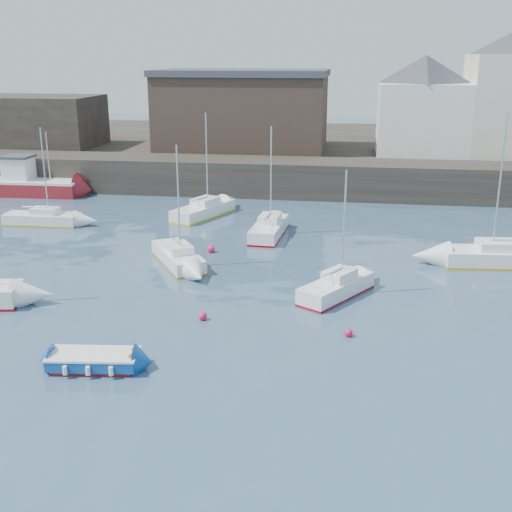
# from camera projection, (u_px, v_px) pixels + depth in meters

# --- Properties ---
(water) EXTENTS (220.00, 220.00, 0.00)m
(water) POSITION_uv_depth(u_px,v_px,m) (207.00, 393.00, 23.40)
(water) COLOR #2D4760
(water) RESTS_ON ground
(quay_wall) EXTENTS (90.00, 5.00, 3.00)m
(quay_wall) POSITION_uv_depth(u_px,v_px,m) (296.00, 178.00, 55.95)
(quay_wall) COLOR #28231E
(quay_wall) RESTS_ON ground
(land_strip) EXTENTS (90.00, 32.00, 2.80)m
(land_strip) POSITION_uv_depth(u_px,v_px,m) (310.00, 150.00, 72.95)
(land_strip) COLOR #28231E
(land_strip) RESTS_ON ground
(bldg_east_d) EXTENTS (11.14, 11.14, 8.95)m
(bldg_east_d) POSITION_uv_depth(u_px,v_px,m) (423.00, 105.00, 58.73)
(bldg_east_d) COLOR white
(bldg_east_d) RESTS_ON land_strip
(warehouse) EXTENTS (16.40, 10.40, 7.60)m
(warehouse) POSITION_uv_depth(u_px,v_px,m) (243.00, 110.00, 62.81)
(warehouse) COLOR #3D2D26
(warehouse) RESTS_ON land_strip
(bldg_west) EXTENTS (14.00, 8.00, 5.00)m
(bldg_west) POSITION_uv_depth(u_px,v_px,m) (29.00, 121.00, 65.42)
(bldg_west) COLOR #353028
(bldg_west) RESTS_ON land_strip
(blue_dinghy) EXTENTS (3.66, 2.05, 0.67)m
(blue_dinghy) POSITION_uv_depth(u_px,v_px,m) (94.00, 360.00, 25.09)
(blue_dinghy) COLOR maroon
(blue_dinghy) RESTS_ON ground
(fishing_boat) EXTENTS (8.41, 3.35, 5.52)m
(fishing_boat) POSITION_uv_depth(u_px,v_px,m) (31.00, 183.00, 56.06)
(fishing_boat) COLOR maroon
(fishing_boat) RESTS_ON ground
(sailboat_b) EXTENTS (4.40, 5.56, 7.04)m
(sailboat_b) POSITION_uv_depth(u_px,v_px,m) (178.00, 256.00, 37.66)
(sailboat_b) COLOR white
(sailboat_b) RESTS_ON ground
(sailboat_c) EXTENTS (3.92, 4.97, 6.43)m
(sailboat_c) POSITION_uv_depth(u_px,v_px,m) (337.00, 287.00, 32.59)
(sailboat_c) COLOR white
(sailboat_c) RESTS_ON ground
(sailboat_d) EXTENTS (7.03, 2.77, 8.76)m
(sailboat_d) POSITION_uv_depth(u_px,v_px,m) (503.00, 256.00, 37.40)
(sailboat_d) COLOR white
(sailboat_d) RESTS_ON ground
(sailboat_e) EXTENTS (5.46, 1.87, 6.97)m
(sailboat_e) POSITION_uv_depth(u_px,v_px,m) (43.00, 218.00, 46.35)
(sailboat_e) COLOR white
(sailboat_e) RESTS_ON ground
(sailboat_f) EXTENTS (2.15, 5.71, 7.30)m
(sailboat_f) POSITION_uv_depth(u_px,v_px,m) (269.00, 228.00, 43.47)
(sailboat_f) COLOR white
(sailboat_f) RESTS_ON ground
(sailboat_h) EXTENTS (4.11, 6.26, 7.71)m
(sailboat_h) POSITION_uv_depth(u_px,v_px,m) (203.00, 210.00, 48.70)
(sailboat_h) COLOR white
(sailboat_h) RESTS_ON ground
(buoy_near) EXTENTS (0.39, 0.39, 0.39)m
(buoy_near) POSITION_uv_depth(u_px,v_px,m) (203.00, 320.00, 29.82)
(buoy_near) COLOR #EC1545
(buoy_near) RESTS_ON ground
(buoy_mid) EXTENTS (0.37, 0.37, 0.37)m
(buoy_mid) POSITION_uv_depth(u_px,v_px,m) (348.00, 336.00, 28.08)
(buoy_mid) COLOR #EC1545
(buoy_mid) RESTS_ON ground
(buoy_far) EXTENTS (0.45, 0.45, 0.45)m
(buoy_far) POSITION_uv_depth(u_px,v_px,m) (211.00, 252.00, 39.96)
(buoy_far) COLOR #EC1545
(buoy_far) RESTS_ON ground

